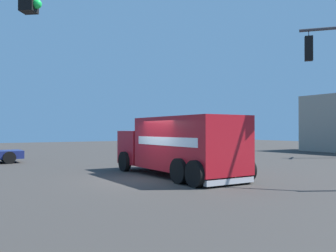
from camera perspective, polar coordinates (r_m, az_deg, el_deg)
The scene contains 2 objects.
ground_plane at distance 15.19m, azimuth -3.76°, elevation -8.57°, with size 100.00×100.00×0.00m, color #33302D.
delivery_truck at distance 16.17m, azimuth 1.68°, elevation -3.10°, with size 7.60×2.79×2.67m.
Camera 1 is at (13.23, -7.17, 2.09)m, focal length 38.09 mm.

